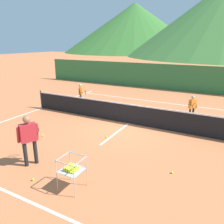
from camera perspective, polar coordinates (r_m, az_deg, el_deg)
name	(u,v)px	position (r m, az deg, el deg)	size (l,w,h in m)	color
ground_plane	(129,123)	(10.80, 4.27, -2.90)	(120.00, 120.00, 0.00)	#C67042
line_baseline_near	(27,201)	(6.31, -20.93, -20.41)	(11.15, 0.08, 0.01)	white
line_baseline_far	(157,102)	(14.89, 11.40, 2.58)	(11.15, 0.08, 0.01)	white
line_sideline_west	(43,108)	(13.88, -17.28, 1.02)	(0.08, 10.76, 0.01)	white
line_service_center	(129,123)	(10.80, 4.27, -2.89)	(0.08, 5.38, 0.01)	white
tennis_net	(129,113)	(10.63, 4.33, -0.38)	(11.34, 0.08, 1.05)	#333338
instructor	(29,136)	(7.39, -20.56, -5.74)	(0.52, 0.82, 1.64)	black
student_0	(81,92)	(13.80, -7.98, 4.98)	(0.63, 0.54, 1.33)	navy
student_1	(192,105)	(11.76, 19.87, 1.61)	(0.41, 0.69, 1.24)	black
ball_cart	(71,168)	(6.11, -10.38, -14.02)	(0.58, 0.58, 0.90)	#B7B7BC
tennis_ball_0	(33,141)	(9.35, -19.45, -7.05)	(0.07, 0.07, 0.07)	yellow
tennis_ball_3	(79,117)	(11.65, -8.53, -1.33)	(0.07, 0.07, 0.07)	yellow
tennis_ball_5	(172,172)	(7.13, 15.10, -14.69)	(0.07, 0.07, 0.07)	yellow
tennis_ball_6	(33,180)	(6.97, -19.57, -15.97)	(0.07, 0.07, 0.07)	yellow
tennis_ball_7	(106,137)	(9.18, -1.43, -6.43)	(0.07, 0.07, 0.07)	yellow
tennis_ball_8	(43,135)	(9.78, -17.32, -5.73)	(0.07, 0.07, 0.07)	yellow
windscreen_fence	(173,77)	(18.67, 15.41, 8.51)	(24.53, 0.08, 2.05)	#33753D
hill_1	(134,28)	(86.36, 5.77, 20.61)	(50.71, 50.71, 16.94)	#38702D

